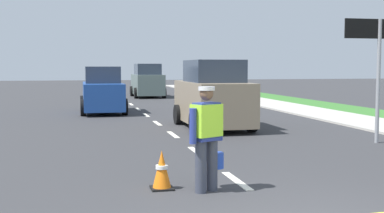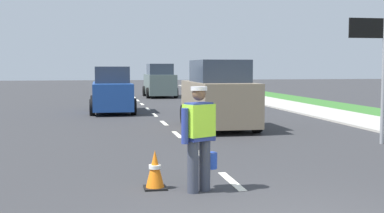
{
  "view_description": "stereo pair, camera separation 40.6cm",
  "coord_description": "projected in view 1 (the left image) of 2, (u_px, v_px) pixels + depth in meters",
  "views": [
    {
      "loc": [
        -2.63,
        -5.38,
        1.98
      ],
      "look_at": [
        -0.21,
        5.29,
        1.1
      ],
      "focal_mm": 46.34,
      "sensor_mm": 36.0,
      "label": 1
    },
    {
      "loc": [
        -2.23,
        -5.46,
        1.98
      ],
      "look_at": [
        -0.21,
        5.29,
        1.1
      ],
      "focal_mm": 46.34,
      "sensor_mm": 36.0,
      "label": 2
    }
  ],
  "objects": [
    {
      "name": "sidewalk_right",
      "position": [
        369.0,
        124.0,
        17.28
      ],
      "size": [
        2.4,
        72.0,
        0.14
      ],
      "primitive_type": "cube",
      "color": "#B2ADA3",
      "rests_on": "ground"
    },
    {
      "name": "car_outgoing_far",
      "position": [
        147.0,
        82.0,
        32.32
      ],
      "size": [
        1.99,
        4.12,
        2.17
      ],
      "color": "slate",
      "rests_on": "ground"
    },
    {
      "name": "lane_center_line",
      "position": [
        124.0,
        99.0,
        30.46
      ],
      "size": [
        0.14,
        46.4,
        0.01
      ],
      "color": "silver",
      "rests_on": "ground"
    },
    {
      "name": "ground_plane",
      "position": [
        131.0,
        104.0,
        26.38
      ],
      "size": [
        96.0,
        96.0,
        0.0
      ],
      "primitive_type": "plane",
      "color": "#333335"
    },
    {
      "name": "car_oncoming_second",
      "position": [
        103.0,
        91.0,
        21.36
      ],
      "size": [
        1.89,
        4.15,
        1.99
      ],
      "color": "#1E4799",
      "rests_on": "ground"
    },
    {
      "name": "lane_direction_sign",
      "position": [
        371.0,
        50.0,
        12.68
      ],
      "size": [
        1.16,
        0.11,
        3.2
      ],
      "color": "gray",
      "rests_on": "ground"
    },
    {
      "name": "car_outgoing_ahead",
      "position": [
        213.0,
        97.0,
        15.96
      ],
      "size": [
        2.0,
        4.05,
        2.19
      ],
      "color": "gray",
      "rests_on": "ground"
    },
    {
      "name": "traffic_cone_near",
      "position": [
        162.0,
        170.0,
        8.01
      ],
      "size": [
        0.36,
        0.36,
        0.63
      ],
      "color": "black",
      "rests_on": "ground"
    },
    {
      "name": "road_worker",
      "position": [
        207.0,
        133.0,
        7.82
      ],
      "size": [
        0.65,
        0.59,
        1.67
      ],
      "color": "#383D4C",
      "rests_on": "ground"
    }
  ]
}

